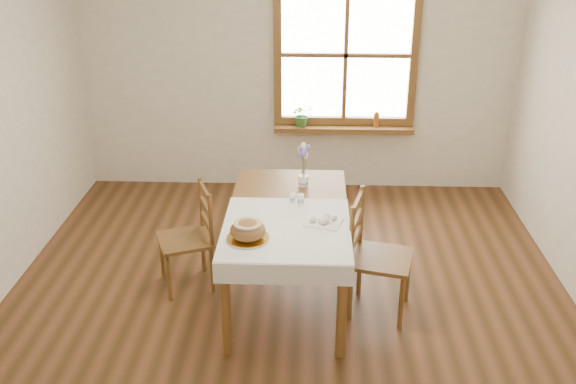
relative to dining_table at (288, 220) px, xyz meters
name	(u,v)px	position (x,y,z in m)	size (l,w,h in m)	color
ground	(286,316)	(0.00, -0.30, -0.66)	(5.00, 5.00, 0.00)	brown
room_walls	(286,98)	(0.00, -0.30, 1.04)	(4.60, 5.10, 2.65)	white
window	(346,55)	(0.50, 2.17, 0.79)	(1.46, 0.08, 1.46)	brown
window_sill	(343,129)	(0.50, 2.10, 0.03)	(1.46, 0.20, 0.05)	brown
dining_table	(288,220)	(0.00, 0.00, 0.00)	(0.90, 1.60, 0.75)	brown
table_linen	(286,228)	(0.00, -0.30, 0.09)	(0.91, 0.99, 0.01)	white
chair_left	(185,238)	(-0.83, 0.11, -0.23)	(0.40, 0.42, 0.86)	brown
chair_right	(381,257)	(0.70, -0.19, -0.19)	(0.44, 0.46, 0.94)	brown
bread_plate	(248,238)	(-0.25, -0.49, 0.10)	(0.29, 0.29, 0.02)	white
bread_loaf	(248,229)	(-0.25, -0.49, 0.18)	(0.25, 0.25, 0.14)	#9E6438
egg_napkin	(323,222)	(0.26, -0.21, 0.10)	(0.25, 0.21, 0.01)	white
eggs	(324,218)	(0.26, -0.21, 0.13)	(0.19, 0.17, 0.04)	silver
salt_shaker	(301,199)	(0.09, 0.07, 0.15)	(0.05, 0.05, 0.10)	white
pepper_shaker	(293,198)	(0.03, 0.11, 0.14)	(0.05, 0.05, 0.09)	white
flower_vase	(303,182)	(0.11, 0.44, 0.13)	(0.08, 0.08, 0.09)	white
lavender_bouquet	(304,161)	(0.11, 0.44, 0.31)	(0.14, 0.14, 0.27)	#6D5BA2
potted_plant	(302,117)	(0.07, 2.10, 0.14)	(0.22, 0.24, 0.19)	#3B7930
amber_bottle	(376,119)	(0.84, 2.10, 0.13)	(0.06, 0.06, 0.17)	#B65E21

